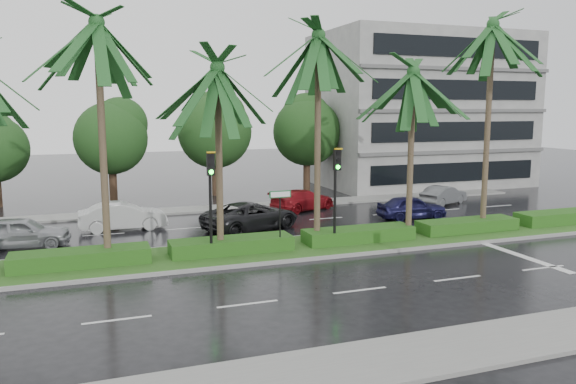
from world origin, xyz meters
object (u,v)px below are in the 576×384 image
object	(u,v)px
car_darkgrey	(251,216)
car_red	(303,200)
street_sign	(280,205)
signal_median_left	(211,189)
car_silver	(22,232)
car_white	(123,216)
car_grey	(444,195)
car_blue	(412,207)

from	to	relation	value
car_darkgrey	car_red	xyz separation A→B (m)	(4.50, 4.25, -0.09)
street_sign	signal_median_left	bearing A→B (deg)	-176.53
car_silver	car_white	bearing A→B (deg)	-56.71
street_sign	car_silver	xyz separation A→B (m)	(-10.50, 4.98, -1.42)
car_red	car_grey	distance (m)	9.38
car_red	car_grey	world-z (taller)	car_red
signal_median_left	car_red	world-z (taller)	signal_median_left
signal_median_left	car_white	size ratio (longest dim) A/B	1.00
car_blue	car_silver	bearing A→B (deg)	94.61
car_blue	car_darkgrey	bearing A→B (deg)	93.06
car_white	signal_median_left	bearing A→B (deg)	-159.14
car_white	car_red	distance (m)	10.90
car_white	car_grey	bearing A→B (deg)	-88.50
street_sign	car_blue	world-z (taller)	street_sign
car_red	street_sign	bearing A→B (deg)	130.81
signal_median_left	car_blue	size ratio (longest dim) A/B	1.12
car_darkgrey	car_red	world-z (taller)	car_darkgrey
car_silver	car_red	size ratio (longest dim) A/B	0.94
signal_median_left	car_white	distance (m)	8.38
signal_median_left	car_silver	bearing A→B (deg)	145.48
car_white	car_blue	world-z (taller)	car_white
signal_median_left	car_grey	size ratio (longest dim) A/B	1.16
street_sign	car_white	world-z (taller)	street_sign
street_sign	car_white	bearing A→B (deg)	129.40
street_sign	car_white	size ratio (longest dim) A/B	0.60
signal_median_left	car_white	world-z (taller)	signal_median_left
car_silver	signal_median_left	bearing A→B (deg)	-118.58
car_silver	car_grey	bearing A→B (deg)	-76.63
signal_median_left	car_grey	bearing A→B (deg)	26.17
car_white	car_grey	size ratio (longest dim) A/B	1.16
car_darkgrey	car_blue	xyz separation A→B (m)	(9.30, -0.33, -0.06)
car_grey	car_red	bearing A→B (deg)	58.75
street_sign	car_darkgrey	size ratio (longest dim) A/B	0.50
car_white	car_darkgrey	bearing A→B (deg)	-110.27
signal_median_left	car_silver	xyz separation A→B (m)	(-7.50, 5.16, -2.29)
car_darkgrey	car_blue	bearing A→B (deg)	-113.78
car_darkgrey	car_red	bearing A→B (deg)	-68.33
street_sign	car_darkgrey	world-z (taller)	street_sign
signal_median_left	car_red	xyz separation A→B (m)	(7.70, 9.57, -2.36)
car_grey	street_sign	bearing A→B (deg)	96.48
signal_median_left	street_sign	distance (m)	3.13
car_white	street_sign	bearing A→B (deg)	-141.58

